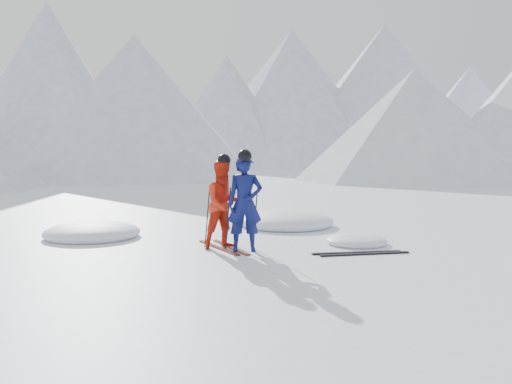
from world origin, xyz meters
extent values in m
plane|color=white|center=(0.00, 0.00, 0.00)|extent=(160.00, 160.00, 0.00)
cone|color=#B2BCD1|center=(-11.51, 40.48, 7.17)|extent=(23.96, 23.96, 14.35)
cone|color=#B2BCD1|center=(-5.08, 51.27, 5.96)|extent=(17.69, 17.69, 11.93)
cone|color=#B2BCD1|center=(4.51, 43.52, 5.42)|extent=(19.63, 19.63, 10.85)
cone|color=#B2BCD1|center=(11.74, 46.25, 7.07)|extent=(23.31, 23.31, 14.15)
cone|color=#B2BCD1|center=(21.49, 44.84, 7.44)|extent=(28.94, 28.94, 14.88)
cone|color=silver|center=(31.93, 45.34, 5.38)|extent=(24.45, 24.45, 10.76)
cone|color=#B2BCD1|center=(12.00, 20.00, 3.25)|extent=(14.00, 14.00, 6.50)
cone|color=#B2BCD1|center=(-4.00, 26.00, 4.50)|extent=(16.00, 16.00, 9.00)
imported|color=#0D134F|center=(-1.60, 0.40, 0.90)|extent=(0.70, 0.50, 1.80)
imported|color=red|center=(-1.94, 0.78, 0.85)|extent=(0.97, 0.84, 1.71)
cylinder|color=black|center=(-1.90, 0.55, 0.60)|extent=(0.12, 0.08, 1.19)
cylinder|color=black|center=(-1.35, 0.65, 0.60)|extent=(0.12, 0.07, 1.19)
cylinder|color=black|center=(-2.24, 1.03, 0.57)|extent=(0.12, 0.09, 1.14)
cylinder|color=black|center=(-1.64, 0.93, 0.57)|extent=(0.12, 0.08, 1.14)
cube|color=black|center=(-2.06, 0.78, 0.01)|extent=(0.59, 1.65, 0.03)
cube|color=black|center=(-1.82, 0.78, 0.01)|extent=(0.48, 1.68, 0.03)
cube|color=black|center=(0.36, -0.22, 0.01)|extent=(1.70, 0.14, 0.03)
cube|color=black|center=(0.46, -0.37, 0.01)|extent=(1.70, 0.10, 0.03)
ellipsoid|color=white|center=(-4.56, 2.60, 0.00)|extent=(2.05, 2.05, 0.45)
ellipsoid|color=white|center=(0.73, 0.68, 0.00)|extent=(1.23, 1.23, 0.27)
ellipsoid|color=white|center=(-0.02, 3.37, 0.00)|extent=(2.32, 2.32, 0.51)
camera|label=1|loc=(-3.39, -9.45, 1.95)|focal=38.00mm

